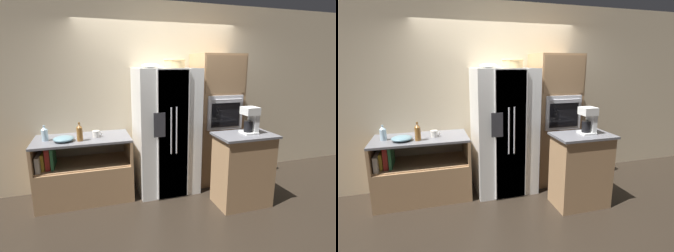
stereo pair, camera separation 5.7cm
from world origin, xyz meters
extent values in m
plane|color=black|center=(0.00, 0.00, 0.00)|extent=(20.00, 20.00, 0.00)
cube|color=beige|center=(0.00, 0.45, 1.40)|extent=(12.00, 0.06, 2.80)
cube|color=#A87F56|center=(-1.20, 0.08, 0.26)|extent=(1.28, 0.67, 0.52)
cube|color=#A87F56|center=(-1.20, 0.08, 0.53)|extent=(1.22, 0.62, 0.02)
cube|color=#A87F56|center=(-1.82, 0.08, 0.69)|extent=(0.04, 0.67, 0.34)
cube|color=#A87F56|center=(-0.58, 0.08, 0.69)|extent=(0.04, 0.67, 0.34)
cube|color=slate|center=(-1.20, 0.08, 0.88)|extent=(1.28, 0.67, 0.03)
cube|color=silver|center=(-1.76, 0.05, 0.64)|extent=(0.05, 0.48, 0.20)
cube|color=gold|center=(-1.71, 0.05, 0.64)|extent=(0.04, 0.33, 0.21)
cube|color=#B72D28|center=(-1.65, 0.05, 0.68)|extent=(0.06, 0.35, 0.27)
cube|color=#337A4C|center=(-1.59, 0.05, 0.68)|extent=(0.03, 0.38, 0.28)
cube|color=silver|center=(-0.02, 0.06, 0.91)|extent=(0.88, 0.73, 1.83)
cube|color=silver|center=(-0.03, -0.32, 0.91)|extent=(0.43, 0.02, 1.79)
cube|color=silver|center=(-0.01, -0.32, 0.91)|extent=(0.43, 0.02, 1.79)
cylinder|color=#B2B2B7|center=(-0.06, -0.34, 1.00)|extent=(0.02, 0.02, 0.64)
cylinder|color=#B2B2B7|center=(0.02, -0.34, 1.00)|extent=(0.02, 0.02, 0.64)
cube|color=#2D2D33|center=(-0.22, -0.33, 1.10)|extent=(0.16, 0.01, 0.33)
cube|color=#A87F56|center=(0.83, 0.13, 1.02)|extent=(0.69, 0.59, 2.03)
cube|color=silver|center=(0.83, -0.19, 1.18)|extent=(0.57, 0.04, 0.51)
cube|color=black|center=(0.83, -0.21, 1.15)|extent=(0.46, 0.01, 0.36)
cylinder|color=#B2B2B7|center=(0.83, -0.22, 1.38)|extent=(0.50, 0.02, 0.02)
cube|color=#94704C|center=(0.83, -0.17, 1.73)|extent=(0.65, 0.01, 0.54)
cube|color=#A87F56|center=(0.83, -0.72, 0.48)|extent=(0.71, 0.46, 0.96)
cube|color=slate|center=(0.83, -0.72, 0.97)|extent=(0.77, 0.50, 0.03)
cylinder|color=tan|center=(0.10, 0.00, 1.88)|extent=(0.29, 0.29, 0.11)
torus|color=tan|center=(0.10, 0.00, 1.94)|extent=(0.31, 0.31, 0.02)
ellipsoid|color=white|center=(-0.23, 0.06, 1.86)|extent=(0.25, 0.25, 0.06)
cylinder|color=silver|center=(-1.67, 0.08, 0.97)|extent=(0.08, 0.08, 0.15)
cone|color=silver|center=(-1.67, 0.08, 1.06)|extent=(0.08, 0.08, 0.05)
cylinder|color=silver|center=(-1.67, 0.08, 1.09)|extent=(0.03, 0.03, 0.02)
cylinder|color=brown|center=(-1.23, -0.06, 0.98)|extent=(0.08, 0.08, 0.18)
cone|color=brown|center=(-1.23, -0.06, 1.09)|extent=(0.08, 0.08, 0.04)
cylinder|color=brown|center=(-1.23, -0.06, 1.13)|extent=(0.03, 0.03, 0.03)
cylinder|color=silver|center=(-1.02, 0.06, 0.94)|extent=(0.10, 0.10, 0.09)
torus|color=silver|center=(-0.97, 0.06, 0.94)|extent=(0.07, 0.01, 0.07)
ellipsoid|color=#668C99|center=(-1.43, -0.03, 0.93)|extent=(0.26, 0.26, 0.07)
cube|color=white|center=(0.89, -0.71, 1.00)|extent=(0.19, 0.20, 0.02)
cylinder|color=black|center=(0.88, -0.71, 1.09)|extent=(0.11, 0.11, 0.15)
cube|color=white|center=(0.95, -0.71, 1.16)|extent=(0.07, 0.17, 0.35)
cube|color=white|center=(0.89, -0.71, 1.29)|extent=(0.19, 0.20, 0.10)
camera|label=1|loc=(-1.11, -3.57, 1.87)|focal=28.00mm
camera|label=2|loc=(-1.06, -3.59, 1.87)|focal=28.00mm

